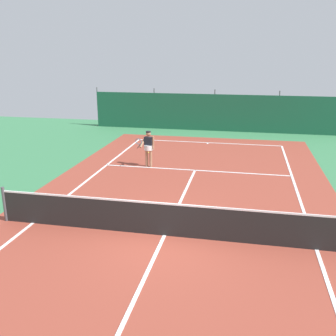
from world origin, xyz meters
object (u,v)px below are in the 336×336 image
(tennis_net, at_px, (165,219))
(parked_car, at_px, (213,111))
(tennis_ball_near_player, at_px, (148,153))
(tennis_player, at_px, (148,146))

(tennis_net, distance_m, parked_car, 18.85)
(tennis_ball_near_player, distance_m, parked_car, 10.25)
(parked_car, bearing_deg, tennis_net, 94.67)
(tennis_player, bearing_deg, tennis_net, 119.33)
(tennis_net, height_order, tennis_ball_near_player, tennis_net)
(tennis_net, bearing_deg, tennis_ball_near_player, 107.30)
(tennis_player, relative_size, parked_car, 0.38)
(tennis_net, bearing_deg, parked_car, 91.06)
(tennis_net, relative_size, tennis_player, 6.17)
(tennis_net, xyz_separation_m, tennis_player, (-2.15, 6.56, 0.45))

